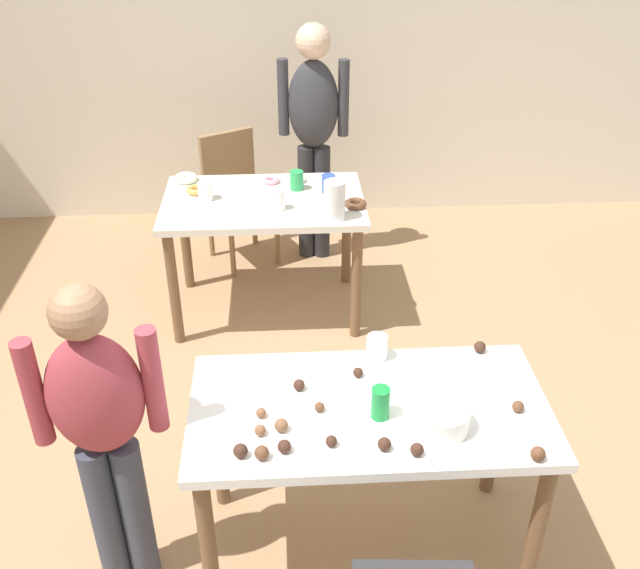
# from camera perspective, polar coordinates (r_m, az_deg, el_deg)

# --- Properties ---
(ground_plane) EXTENTS (6.40, 6.40, 0.00)m
(ground_plane) POSITION_cam_1_polar(r_m,az_deg,el_deg) (3.18, 0.91, -19.27)
(ground_plane) COLOR #9E7A56
(wall_back) EXTENTS (6.40, 0.10, 2.60)m
(wall_back) POSITION_cam_1_polar(r_m,az_deg,el_deg) (5.34, -1.57, 18.89)
(wall_back) COLOR beige
(wall_back) RESTS_ON ground_plane
(dining_table_near) EXTENTS (1.30, 0.66, 0.75)m
(dining_table_near) POSITION_cam_1_polar(r_m,az_deg,el_deg) (2.68, 3.87, -11.31)
(dining_table_near) COLOR white
(dining_table_near) RESTS_ON ground_plane
(dining_table_far) EXTENTS (1.15, 0.74, 0.75)m
(dining_table_far) POSITION_cam_1_polar(r_m,az_deg,el_deg) (4.16, -4.49, 5.47)
(dining_table_far) COLOR silver
(dining_table_far) RESTS_ON ground_plane
(chair_far_table) EXTENTS (0.54, 0.54, 0.87)m
(chair_far_table) POSITION_cam_1_polar(r_m,az_deg,el_deg) (4.88, -6.72, 7.52)
(chair_far_table) COLOR olive
(chair_far_table) RESTS_ON ground_plane
(person_girl_near) EXTENTS (0.46, 0.24, 1.34)m
(person_girl_near) POSITION_cam_1_polar(r_m,az_deg,el_deg) (2.59, -17.02, -10.58)
(person_girl_near) COLOR #383D4C
(person_girl_near) RESTS_ON ground_plane
(person_adult_far) EXTENTS (0.45, 0.23, 1.58)m
(person_adult_far) POSITION_cam_1_polar(r_m,az_deg,el_deg) (4.69, -0.53, 12.66)
(person_adult_far) COLOR #28282D
(person_adult_far) RESTS_ON ground_plane
(mixing_bowl) EXTENTS (0.19, 0.19, 0.09)m
(mixing_bowl) POSITION_cam_1_polar(r_m,az_deg,el_deg) (2.52, 9.65, -10.42)
(mixing_bowl) COLOR white
(mixing_bowl) RESTS_ON dining_table_near
(soda_can) EXTENTS (0.07, 0.07, 0.12)m
(soda_can) POSITION_cam_1_polar(r_m,az_deg,el_deg) (2.53, 4.84, -9.39)
(soda_can) COLOR #198438
(soda_can) RESTS_ON dining_table_near
(fork_near) EXTENTS (0.17, 0.02, 0.01)m
(fork_near) POSITION_cam_1_polar(r_m,az_deg,el_deg) (2.53, -7.76, -11.38)
(fork_near) COLOR silver
(fork_near) RESTS_ON dining_table_near
(cup_near_0) EXTENTS (0.08, 0.08, 0.10)m
(cup_near_0) POSITION_cam_1_polar(r_m,az_deg,el_deg) (2.80, 4.57, -5.02)
(cup_near_0) COLOR white
(cup_near_0) RESTS_ON dining_table_near
(cake_ball_0) EXTENTS (0.05, 0.05, 0.05)m
(cake_ball_0) POSITION_cam_1_polar(r_m,az_deg,el_deg) (2.50, 17.00, -12.79)
(cake_ball_0) COLOR brown
(cake_ball_0) RESTS_ON dining_table_near
(cake_ball_1) EXTENTS (0.04, 0.04, 0.04)m
(cake_ball_1) POSITION_cam_1_polar(r_m,az_deg,el_deg) (2.55, -4.72, -10.17)
(cake_ball_1) COLOR brown
(cake_ball_1) RESTS_ON dining_table_near
(cake_ball_2) EXTENTS (0.04, 0.04, 0.04)m
(cake_ball_2) POSITION_cam_1_polar(r_m,az_deg,el_deg) (2.72, 3.05, -7.01)
(cake_ball_2) COLOR #3D2319
(cake_ball_2) RESTS_ON dining_table_near
(cake_ball_3) EXTENTS (0.05, 0.05, 0.05)m
(cake_ball_3) POSITION_cam_1_polar(r_m,az_deg,el_deg) (2.43, 7.75, -12.92)
(cake_ball_3) COLOR #3D2319
(cake_ball_3) RESTS_ON dining_table_near
(cake_ball_4) EXTENTS (0.05, 0.05, 0.05)m
(cake_ball_4) POSITION_cam_1_polar(r_m,az_deg,el_deg) (2.40, -4.68, -13.24)
(cake_ball_4) COLOR brown
(cake_ball_4) RESTS_ON dining_table_near
(cake_ball_5) EXTENTS (0.04, 0.04, 0.04)m
(cake_ball_5) POSITION_cam_1_polar(r_m,az_deg,el_deg) (2.44, 0.91, -12.39)
(cake_ball_5) COLOR #3D2319
(cake_ball_5) RESTS_ON dining_table_near
(cake_ball_6) EXTENTS (0.04, 0.04, 0.04)m
(cake_ball_6) POSITION_cam_1_polar(r_m,az_deg,el_deg) (2.66, -1.68, -8.02)
(cake_ball_6) COLOR #3D2319
(cake_ball_6) RESTS_ON dining_table_near
(cake_ball_7) EXTENTS (0.05, 0.05, 0.05)m
(cake_ball_7) POSITION_cam_1_polar(r_m,az_deg,el_deg) (2.42, -6.36, -13.05)
(cake_ball_7) COLOR #3D2319
(cake_ball_7) RESTS_ON dining_table_near
(cake_ball_8) EXTENTS (0.04, 0.04, 0.04)m
(cake_ball_8) POSITION_cam_1_polar(r_m,az_deg,el_deg) (2.49, -4.79, -11.52)
(cake_ball_8) COLOR brown
(cake_ball_8) RESTS_ON dining_table_near
(cake_ball_9) EXTENTS (0.04, 0.04, 0.04)m
(cake_ball_9) POSITION_cam_1_polar(r_m,az_deg,el_deg) (2.57, -0.04, -9.75)
(cake_ball_9) COLOR brown
(cake_ball_9) RESTS_ON dining_table_near
(cake_ball_10) EXTENTS (0.05, 0.05, 0.05)m
(cake_ball_10) POSITION_cam_1_polar(r_m,az_deg,el_deg) (2.91, 12.64, -4.89)
(cake_ball_10) COLOR #3D2319
(cake_ball_10) RESTS_ON dining_table_near
(cake_ball_11) EXTENTS (0.05, 0.05, 0.05)m
(cake_ball_11) POSITION_cam_1_polar(r_m,az_deg,el_deg) (2.49, -3.11, -11.15)
(cake_ball_11) COLOR brown
(cake_ball_11) RESTS_ON dining_table_near
(cake_ball_12) EXTENTS (0.04, 0.04, 0.04)m
(cake_ball_12) POSITION_cam_1_polar(r_m,az_deg,el_deg) (2.66, 15.52, -9.36)
(cake_ball_12) COLOR brown
(cake_ball_12) RESTS_ON dining_table_near
(cake_ball_13) EXTENTS (0.05, 0.05, 0.05)m
(cake_ball_13) POSITION_cam_1_polar(r_m,az_deg,el_deg) (2.44, 5.16, -12.57)
(cake_ball_13) COLOR #3D2319
(cake_ball_13) RESTS_ON dining_table_near
(cake_ball_14) EXTENTS (0.05, 0.05, 0.05)m
(cake_ball_14) POSITION_cam_1_polar(r_m,az_deg,el_deg) (2.42, -2.86, -12.78)
(cake_ball_14) COLOR #3D2319
(cake_ball_14) RESTS_ON dining_table_near
(pitcher_far) EXTENTS (0.12, 0.12, 0.21)m
(pitcher_far) POSITION_cam_1_polar(r_m,az_deg,el_deg) (3.84, 1.17, 6.74)
(pitcher_far) COLOR white
(pitcher_far) RESTS_ON dining_table_far
(cup_far_0) EXTENTS (0.08, 0.08, 0.11)m
(cup_far_0) POSITION_cam_1_polar(r_m,az_deg,el_deg) (3.97, -3.35, 6.75)
(cup_far_0) COLOR white
(cup_far_0) RESTS_ON dining_table_far
(cup_far_1) EXTENTS (0.09, 0.09, 0.10)m
(cup_far_1) POSITION_cam_1_polar(r_m,az_deg,el_deg) (4.13, -9.12, 7.37)
(cup_far_1) COLOR white
(cup_far_1) RESTS_ON dining_table_far
(cup_far_2) EXTENTS (0.08, 0.08, 0.11)m
(cup_far_2) POSITION_cam_1_polar(r_m,az_deg,el_deg) (4.17, 0.68, 8.04)
(cup_far_2) COLOR #3351B2
(cup_far_2) RESTS_ON dining_table_far
(cup_far_3) EXTENTS (0.08, 0.08, 0.11)m
(cup_far_3) POSITION_cam_1_polar(r_m,az_deg,el_deg) (4.21, -1.87, 8.31)
(cup_far_3) COLOR green
(cup_far_3) RESTS_ON dining_table_far
(donut_far_0) EXTENTS (0.12, 0.12, 0.04)m
(donut_far_0) POSITION_cam_1_polar(r_m,az_deg,el_deg) (4.01, 2.85, 6.45)
(donut_far_0) COLOR brown
(donut_far_0) RESTS_ON dining_table_far
(donut_far_1) EXTENTS (0.12, 0.12, 0.04)m
(donut_far_1) POSITION_cam_1_polar(r_m,az_deg,el_deg) (4.24, -9.83, 7.45)
(donut_far_1) COLOR gold
(donut_far_1) RESTS_ON dining_table_far
(donut_far_2) EXTENTS (0.10, 0.10, 0.03)m
(donut_far_2) POSITION_cam_1_polar(r_m,az_deg,el_deg) (4.32, -3.92, 8.30)
(donut_far_2) COLOR pink
(donut_far_2) RESTS_ON dining_table_far
(donut_far_3) EXTENTS (0.12, 0.12, 0.03)m
(donut_far_3) POSITION_cam_1_polar(r_m,az_deg,el_deg) (4.33, -1.92, 8.43)
(donut_far_3) COLOR white
(donut_far_3) RESTS_ON dining_table_far
(donut_far_4) EXTENTS (0.14, 0.14, 0.04)m
(donut_far_4) POSITION_cam_1_polar(r_m,az_deg,el_deg) (4.40, -10.65, 8.34)
(donut_far_4) COLOR white
(donut_far_4) RESTS_ON dining_table_far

